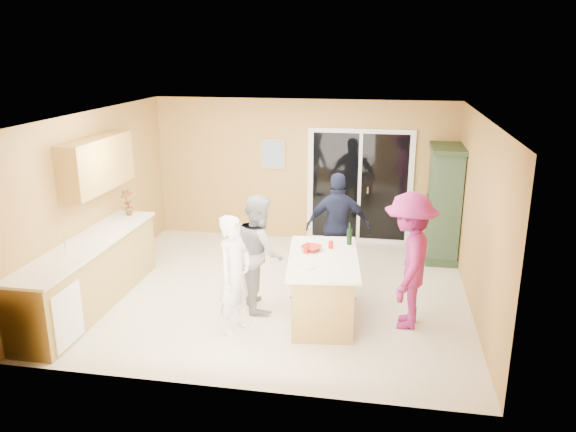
% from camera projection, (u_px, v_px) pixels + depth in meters
% --- Properties ---
extents(floor, '(5.50, 5.50, 0.00)m').
position_uv_depth(floor, '(277.00, 292.00, 8.31)').
color(floor, silver).
rests_on(floor, ground).
extents(ceiling, '(5.50, 5.00, 0.10)m').
position_uv_depth(ceiling, '(276.00, 115.00, 7.56)').
color(ceiling, white).
rests_on(ceiling, wall_back).
extents(wall_back, '(5.50, 0.10, 2.60)m').
position_uv_depth(wall_back, '(303.00, 171.00, 10.30)').
color(wall_back, tan).
rests_on(wall_back, ground).
extents(wall_front, '(5.50, 0.10, 2.60)m').
position_uv_depth(wall_front, '(228.00, 275.00, 5.58)').
color(wall_front, tan).
rests_on(wall_front, ground).
extents(wall_left, '(0.10, 5.00, 2.60)m').
position_uv_depth(wall_left, '(96.00, 199.00, 8.40)').
color(wall_left, tan).
rests_on(wall_left, ground).
extents(wall_right, '(0.10, 5.00, 2.60)m').
position_uv_depth(wall_right, '(478.00, 217.00, 7.48)').
color(wall_right, tan).
rests_on(wall_right, ground).
extents(left_cabinet_run, '(0.65, 3.05, 1.24)m').
position_uv_depth(left_cabinet_run, '(85.00, 279.00, 7.60)').
color(left_cabinet_run, '#A68840').
rests_on(left_cabinet_run, floor).
extents(upper_cabinets, '(0.35, 1.60, 0.75)m').
position_uv_depth(upper_cabinets, '(97.00, 164.00, 8.01)').
color(upper_cabinets, '#A68840').
rests_on(upper_cabinets, wall_left).
extents(sliding_door, '(1.90, 0.07, 2.10)m').
position_uv_depth(sliding_door, '(359.00, 187.00, 10.16)').
color(sliding_door, silver).
rests_on(sliding_door, floor).
extents(framed_picture, '(0.46, 0.04, 0.56)m').
position_uv_depth(framed_picture, '(273.00, 154.00, 10.28)').
color(framed_picture, '#A48A52').
rests_on(framed_picture, wall_back).
extents(kitchen_island, '(1.07, 1.74, 0.87)m').
position_uv_depth(kitchen_island, '(323.00, 289.00, 7.41)').
color(kitchen_island, '#A68840').
rests_on(kitchen_island, floor).
extents(green_hutch, '(0.55, 1.05, 1.93)m').
position_uv_depth(green_hutch, '(444.00, 205.00, 9.42)').
color(green_hutch, '#243A24').
rests_on(green_hutch, floor).
extents(woman_white, '(0.53, 0.65, 1.53)m').
position_uv_depth(woman_white, '(235.00, 275.00, 6.96)').
color(woman_white, silver).
rests_on(woman_white, floor).
extents(woman_grey, '(0.86, 0.95, 1.60)m').
position_uv_depth(woman_grey, '(259.00, 252.00, 7.64)').
color(woman_grey, gray).
rests_on(woman_grey, floor).
extents(woman_navy, '(1.04, 0.57, 1.67)m').
position_uv_depth(woman_navy, '(338.00, 227.00, 8.60)').
color(woman_navy, '#161D31').
rests_on(woman_navy, floor).
extents(woman_magenta, '(0.79, 1.21, 1.77)m').
position_uv_depth(woman_magenta, '(409.00, 261.00, 7.08)').
color(woman_magenta, '#9C226D').
rests_on(woman_magenta, floor).
extents(serving_bowl, '(0.34, 0.34, 0.06)m').
position_uv_depth(serving_bowl, '(312.00, 248.00, 7.50)').
color(serving_bowl, '#AD1F13').
rests_on(serving_bowl, kitchen_island).
extents(tulip_vase, '(0.25, 0.20, 0.43)m').
position_uv_depth(tulip_vase, '(128.00, 202.00, 8.77)').
color(tulip_vase, '#AD1113').
rests_on(tulip_vase, left_cabinet_run).
extents(tumbler_near, '(0.09, 0.09, 0.10)m').
position_uv_depth(tumbler_near, '(331.00, 245.00, 7.58)').
color(tumbler_near, '#AD1F13').
rests_on(tumbler_near, kitchen_island).
extents(tumbler_far, '(0.07, 0.07, 0.10)m').
position_uv_depth(tumbler_far, '(306.00, 250.00, 7.40)').
color(tumbler_far, '#AD1F13').
rests_on(tumbler_far, kitchen_island).
extents(wine_bottle, '(0.07, 0.07, 0.31)m').
position_uv_depth(wine_bottle, '(349.00, 236.00, 7.70)').
color(wine_bottle, black).
rests_on(wine_bottle, kitchen_island).
extents(white_plate, '(0.28, 0.28, 0.02)m').
position_uv_depth(white_plate, '(306.00, 266.00, 6.95)').
color(white_plate, silver).
rests_on(white_plate, kitchen_island).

